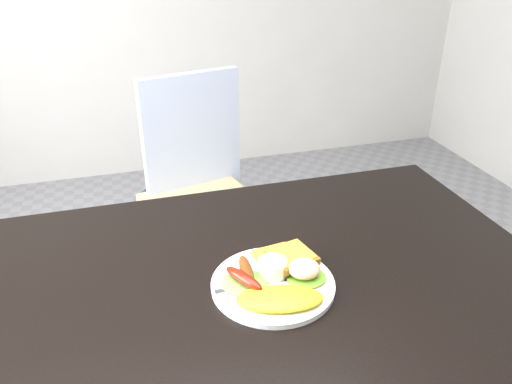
{
  "coord_description": "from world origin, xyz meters",
  "views": [
    {
      "loc": [
        -0.24,
        -0.78,
        1.38
      ],
      "look_at": [
        0.01,
        0.08,
        0.9
      ],
      "focal_mm": 35.0,
      "sensor_mm": 36.0,
      "label": 1
    }
  ],
  "objects": [
    {
      "name": "dining_table",
      "position": [
        0.0,
        0.0,
        0.73
      ],
      "size": [
        1.2,
        0.8,
        0.04
      ],
      "primitive_type": "cube",
      "color": "black",
      "rests_on": "ground"
    },
    {
      "name": "dining_chair",
      "position": [
        0.02,
        0.84,
        0.45
      ],
      "size": [
        0.48,
        0.48,
        0.05
      ],
      "primitive_type": "cube",
      "rotation": [
        0.0,
        0.0,
        0.24
      ],
      "color": "tan",
      "rests_on": "ground"
    },
    {
      "name": "person",
      "position": [
        -0.2,
        0.78,
        0.67
      ],
      "size": [
        0.55,
        0.42,
        1.35
      ],
      "primitive_type": "imported",
      "rotation": [
        0.0,
        0.0,
        2.91
      ],
      "color": "navy",
      "rests_on": "ground"
    },
    {
      "name": "plate",
      "position": [
        0.01,
        -0.04,
        0.76
      ],
      "size": [
        0.24,
        0.24,
        0.01
      ],
      "primitive_type": "cylinder",
      "color": "white",
      "rests_on": "dining_table"
    },
    {
      "name": "lettuce_left",
      "position": [
        -0.05,
        -0.03,
        0.77
      ],
      "size": [
        0.12,
        0.11,
        0.01
      ],
      "primitive_type": "ellipsoid",
      "rotation": [
        0.0,
        0.0,
        -0.33
      ],
      "color": "#529C33",
      "rests_on": "plate"
    },
    {
      "name": "lettuce_right",
      "position": [
        0.07,
        -0.05,
        0.77
      ],
      "size": [
        0.08,
        0.07,
        0.01
      ],
      "primitive_type": "ellipsoid",
      "rotation": [
        0.0,
        0.0,
        -0.02
      ],
      "color": "#3D9018",
      "rests_on": "plate"
    },
    {
      "name": "omelette",
      "position": [
        -0.0,
        -0.1,
        0.77
      ],
      "size": [
        0.18,
        0.11,
        0.02
      ],
      "primitive_type": "ellipsoid",
      "rotation": [
        0.0,
        0.0,
        -0.22
      ],
      "color": "yellow",
      "rests_on": "plate"
    },
    {
      "name": "sausage_a",
      "position": [
        -0.05,
        -0.04,
        0.78
      ],
      "size": [
        0.07,
        0.1,
        0.02
      ],
      "primitive_type": "ellipsoid",
      "rotation": [
        0.0,
        0.0,
        0.51
      ],
      "color": "#5B200E",
      "rests_on": "lettuce_left"
    },
    {
      "name": "sausage_b",
      "position": [
        -0.04,
        -0.01,
        0.78
      ],
      "size": [
        0.03,
        0.1,
        0.03
      ],
      "primitive_type": "ellipsoid",
      "rotation": [
        0.0,
        0.0,
        -0.07
      ],
      "color": "brown",
      "rests_on": "lettuce_left"
    },
    {
      "name": "ramekin",
      "position": [
        0.01,
        -0.01,
        0.78
      ],
      "size": [
        0.07,
        0.07,
        0.03
      ],
      "primitive_type": "cylinder",
      "rotation": [
        0.0,
        0.0,
        0.34
      ],
      "color": "white",
      "rests_on": "plate"
    },
    {
      "name": "toast_a",
      "position": [
        0.04,
        0.03,
        0.77
      ],
      "size": [
        0.09,
        0.09,
        0.01
      ],
      "primitive_type": "cube",
      "rotation": [
        0.0,
        0.0,
        0.14
      ],
      "color": "olive",
      "rests_on": "plate"
    },
    {
      "name": "toast_b",
      "position": [
        0.06,
        0.01,
        0.78
      ],
      "size": [
        0.1,
        0.1,
        0.01
      ],
      "primitive_type": "cube",
      "rotation": [
        0.0,
        0.0,
        0.24
      ],
      "color": "#97622E",
      "rests_on": "toast_a"
    },
    {
      "name": "potato_salad",
      "position": [
        0.07,
        -0.04,
        0.79
      ],
      "size": [
        0.08,
        0.07,
        0.03
      ],
      "primitive_type": "ellipsoid",
      "rotation": [
        0.0,
        0.0,
        -0.24
      ],
      "color": "#FAEBB7",
      "rests_on": "lettuce_right"
    },
    {
      "name": "fork",
      "position": [
        -0.03,
        -0.04,
        0.76
      ],
      "size": [
        0.16,
        0.01,
        0.0
      ],
      "primitive_type": "cube",
      "rotation": [
        0.0,
        0.0,
        -0.0
      ],
      "color": "#ADAFB7",
      "rests_on": "plate"
    }
  ]
}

